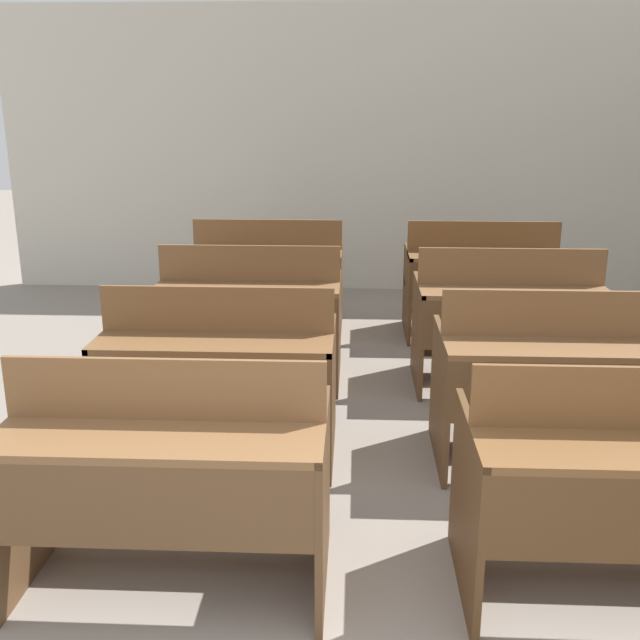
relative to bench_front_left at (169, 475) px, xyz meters
The scene contains 9 objects.
wall_back 5.04m from the bench_front_left, 83.28° to the left, with size 6.69×0.06×2.72m.
bench_front_left is the anchor object (origin of this frame).
bench_front_right 1.71m from the bench_front_left, ahead, with size 1.19×0.69×0.93m.
bench_second_left 1.10m from the bench_front_left, 90.25° to the left, with size 1.19×0.69×0.93m.
bench_second_right 2.05m from the bench_front_left, 32.65° to the left, with size 1.19×0.69×0.93m.
bench_third_left 2.23m from the bench_front_left, 89.97° to the left, with size 1.19×0.69×0.93m.
bench_third_right 2.79m from the bench_front_left, 52.60° to the left, with size 1.19×0.69×0.93m.
bench_back_left 3.35m from the bench_front_left, 90.16° to the left, with size 1.19×0.69×0.93m.
bench_back_right 3.75m from the bench_front_left, 63.08° to the left, with size 1.19×0.69×0.93m.
Camera 1 is at (0.11, -0.98, 1.82)m, focal length 42.00 mm.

